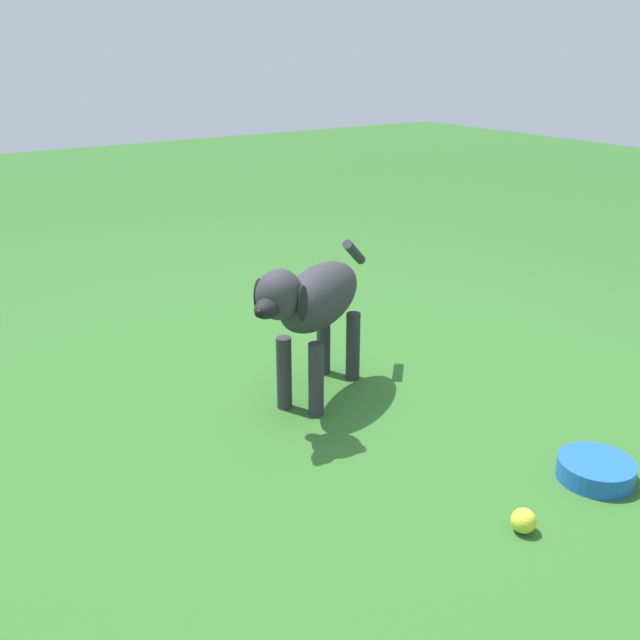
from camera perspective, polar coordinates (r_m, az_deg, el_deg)
ground at (r=2.59m, az=-2.51°, el=-6.21°), size 14.00×14.00×0.00m
dog at (r=2.45m, az=-0.47°, el=1.38°), size 0.45×0.72×0.54m
tennis_ball_0 at (r=3.62m, az=0.51°, el=2.50°), size 0.07×0.07×0.07m
tennis_ball_1 at (r=2.00m, az=15.79°, el=-15.01°), size 0.07×0.07×0.07m
water_bowl at (r=2.28m, az=20.96°, el=-10.99°), size 0.22×0.22×0.06m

